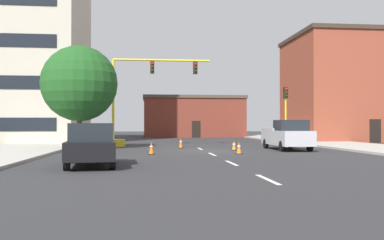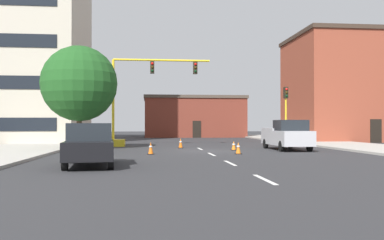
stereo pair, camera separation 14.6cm
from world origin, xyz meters
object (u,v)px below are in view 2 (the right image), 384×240
object	(u,v)px
traffic_signal_gantry	(127,118)
tree_left_near	(79,84)
sedan_black_near_left	(90,144)
traffic_light_pole_right	(286,102)
traffic_cone_roadside_d	(238,148)
pickup_truck_silver	(287,135)
traffic_cone_roadside_a	(181,143)
traffic_cone_roadside_c	(151,148)
traffic_cone_roadside_b	(234,146)

from	to	relation	value
traffic_signal_gantry	tree_left_near	bearing A→B (deg)	-129.63
tree_left_near	sedan_black_near_left	bearing A→B (deg)	-78.74
traffic_signal_gantry	traffic_light_pole_right	distance (m)	13.01
sedan_black_near_left	traffic_light_pole_right	bearing A→B (deg)	49.76
tree_left_near	traffic_cone_roadside_d	size ratio (longest dim) A/B	10.06
sedan_black_near_left	traffic_cone_roadside_d	xyz separation A→B (m)	(7.48, 6.18, -0.54)
traffic_light_pole_right	pickup_truck_silver	size ratio (longest dim) A/B	0.89
traffic_cone_roadside_a	traffic_cone_roadside_c	world-z (taller)	traffic_cone_roadside_a
sedan_black_near_left	traffic_cone_roadside_b	world-z (taller)	sedan_black_near_left
traffic_signal_gantry	traffic_cone_roadside_b	distance (m)	9.45
sedan_black_near_left	traffic_cone_roadside_d	distance (m)	9.71
traffic_cone_roadside_b	traffic_cone_roadside_c	distance (m)	6.39
tree_left_near	traffic_cone_roadside_a	size ratio (longest dim) A/B	9.90
traffic_light_pole_right	traffic_cone_roadside_b	bearing A→B (deg)	-131.84
traffic_light_pole_right	tree_left_near	distance (m)	16.54
traffic_cone_roadside_a	traffic_cone_roadside_c	size ratio (longest dim) A/B	1.01
traffic_signal_gantry	pickup_truck_silver	xyz separation A→B (m)	(10.88, -5.65, -1.23)
traffic_light_pole_right	traffic_cone_roadside_a	size ratio (longest dim) A/B	6.71
traffic_cone_roadside_a	traffic_signal_gantry	bearing A→B (deg)	145.27
traffic_signal_gantry	tree_left_near	world-z (taller)	tree_left_near
traffic_light_pole_right	sedan_black_near_left	world-z (taller)	traffic_light_pole_right
traffic_light_pole_right	traffic_signal_gantry	bearing A→B (deg)	-177.38
sedan_black_near_left	traffic_cone_roadside_a	world-z (taller)	sedan_black_near_left
sedan_black_near_left	traffic_cone_roadside_a	bearing A→B (deg)	69.88
traffic_signal_gantry	sedan_black_near_left	size ratio (longest dim) A/B	1.81
traffic_cone_roadside_c	traffic_cone_roadside_d	bearing A→B (deg)	-2.67
traffic_signal_gantry	pickup_truck_silver	world-z (taller)	traffic_signal_gantry
traffic_signal_gantry	traffic_light_pole_right	bearing A→B (deg)	2.62
tree_left_near	traffic_cone_roadside_a	xyz separation A→B (m)	(7.01, 0.89, -4.14)
traffic_signal_gantry	traffic_cone_roadside_a	size ratio (longest dim) A/B	11.80
traffic_cone_roadside_b	tree_left_near	bearing A→B (deg)	168.60
sedan_black_near_left	traffic_cone_roadside_a	distance (m)	13.55
pickup_truck_silver	traffic_cone_roadside_a	distance (m)	7.50
traffic_light_pole_right	pickup_truck_silver	world-z (taller)	traffic_light_pole_right
traffic_light_pole_right	traffic_cone_roadside_d	bearing A→B (deg)	-121.75
traffic_signal_gantry	traffic_cone_roadside_c	distance (m)	9.43
traffic_signal_gantry	traffic_cone_roadside_a	xyz separation A→B (m)	(3.99, -2.77, -1.85)
traffic_light_pole_right	traffic_cone_roadside_a	xyz separation A→B (m)	(-8.94, -3.36, -3.18)
sedan_black_near_left	tree_left_near	bearing A→B (deg)	101.26
traffic_signal_gantry	traffic_cone_roadside_c	size ratio (longest dim) A/B	11.90
tree_left_near	pickup_truck_silver	world-z (taller)	tree_left_near
pickup_truck_silver	traffic_light_pole_right	bearing A→B (deg)	71.80
traffic_signal_gantry	pickup_truck_silver	distance (m)	12.32
sedan_black_near_left	traffic_cone_roadside_c	xyz separation A→B (m)	(2.49, 6.41, -0.54)
traffic_cone_roadside_b	traffic_cone_roadside_d	size ratio (longest dim) A/B	0.88
tree_left_near	pickup_truck_silver	distance (m)	14.48
pickup_truck_silver	traffic_cone_roadside_b	size ratio (longest dim) A/B	8.73
tree_left_near	sedan_black_near_left	xyz separation A→B (m)	(2.35, -11.83, -3.60)
traffic_light_pole_right	tree_left_near	bearing A→B (deg)	-165.11
sedan_black_near_left	traffic_cone_roadside_d	size ratio (longest dim) A/B	6.62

